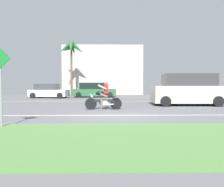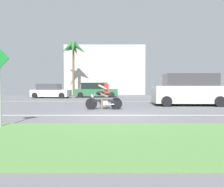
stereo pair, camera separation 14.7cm
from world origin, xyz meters
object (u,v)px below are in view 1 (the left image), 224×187
object	(u,v)px
suv_nearby	(187,90)
parked_car_0	(49,91)
parked_car_1	(94,90)
palm_tree_0	(71,51)
motorcyclist	(104,97)
street_sign	(0,79)

from	to	relation	value
suv_nearby	parked_car_0	bearing A→B (deg)	144.60
parked_car_1	palm_tree_0	xyz separation A→B (m)	(-2.76, 2.14, 4.59)
motorcyclist	parked_car_0	world-z (taller)	motorcyclist
suv_nearby	parked_car_0	xyz separation A→B (m)	(-11.16, 7.93, -0.31)
parked_car_1	motorcyclist	bearing A→B (deg)	-83.27
motorcyclist	palm_tree_0	size ratio (longest dim) A/B	0.31
parked_car_1	palm_tree_0	size ratio (longest dim) A/B	0.72
parked_car_0	street_sign	world-z (taller)	street_sign
parked_car_0	palm_tree_0	size ratio (longest dim) A/B	0.60
motorcyclist	parked_car_0	xyz separation A→B (m)	(-5.80, 10.28, -0.02)
parked_car_0	parked_car_1	world-z (taller)	parked_car_1
street_sign	suv_nearby	bearing A→B (deg)	41.34
parked_car_0	street_sign	distance (m)	15.53
motorcyclist	suv_nearby	bearing A→B (deg)	23.73
parked_car_1	street_sign	bearing A→B (deg)	-95.52
street_sign	motorcyclist	bearing A→B (deg)	59.16
street_sign	parked_car_0	bearing A→B (deg)	100.55
parked_car_1	palm_tree_0	distance (m)	5.77
motorcyclist	palm_tree_0	bearing A→B (deg)	106.76
motorcyclist	parked_car_1	xyz separation A→B (m)	(-1.37, 11.57, 0.03)
suv_nearby	palm_tree_0	bearing A→B (deg)	129.87
parked_car_0	parked_car_1	size ratio (longest dim) A/B	0.84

